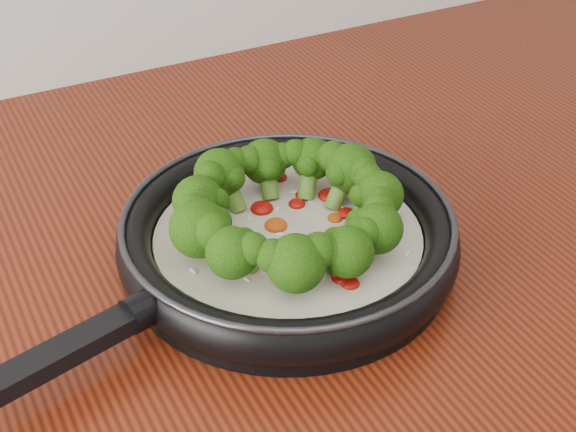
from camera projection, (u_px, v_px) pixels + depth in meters
name	position (u px, v px, depth m)	size (l,w,h in m)	color
skillet	(285.00, 233.00, 0.73)	(0.49, 0.37, 0.09)	black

